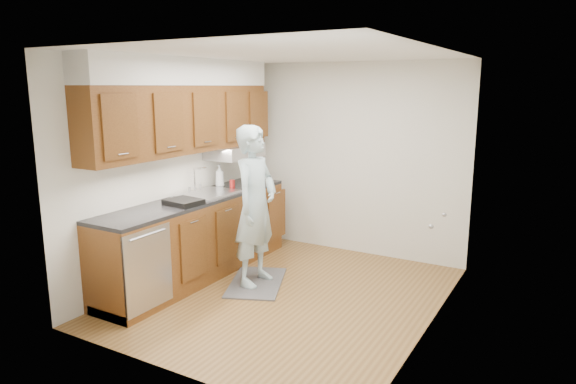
{
  "coord_description": "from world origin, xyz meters",
  "views": [
    {
      "loc": [
        2.56,
        -4.47,
        2.19
      ],
      "look_at": [
        -0.14,
        0.25,
        1.07
      ],
      "focal_mm": 32.0,
      "sensor_mm": 36.0,
      "label": 1
    }
  ],
  "objects_px": {
    "person": "(255,195)",
    "dish_rack": "(183,202)",
    "soap_bottle_b": "(249,178)",
    "soap_bottle_a": "(220,176)",
    "soda_can": "(232,184)"
  },
  "relations": [
    {
      "from": "soap_bottle_a",
      "to": "dish_rack",
      "type": "height_order",
      "value": "soap_bottle_a"
    },
    {
      "from": "person",
      "to": "soda_can",
      "type": "bearing_deg",
      "value": 52.5
    },
    {
      "from": "person",
      "to": "dish_rack",
      "type": "relative_size",
      "value": 5.51
    },
    {
      "from": "soap_bottle_b",
      "to": "dish_rack",
      "type": "xyz_separation_m",
      "value": [
        0.0,
        -1.26,
        -0.07
      ]
    },
    {
      "from": "soda_can",
      "to": "soap_bottle_b",
      "type": "bearing_deg",
      "value": 83.15
    },
    {
      "from": "person",
      "to": "soap_bottle_a",
      "type": "bearing_deg",
      "value": 58.14
    },
    {
      "from": "soap_bottle_b",
      "to": "soda_can",
      "type": "xyz_separation_m",
      "value": [
        -0.04,
        -0.32,
        -0.04
      ]
    },
    {
      "from": "dish_rack",
      "to": "soda_can",
      "type": "bearing_deg",
      "value": 99.86
    },
    {
      "from": "soap_bottle_a",
      "to": "soda_can",
      "type": "height_order",
      "value": "soap_bottle_a"
    },
    {
      "from": "soap_bottle_a",
      "to": "soda_can",
      "type": "relative_size",
      "value": 2.43
    },
    {
      "from": "person",
      "to": "soda_can",
      "type": "relative_size",
      "value": 16.78
    },
    {
      "from": "soap_bottle_b",
      "to": "soap_bottle_a",
      "type": "bearing_deg",
      "value": -132.51
    },
    {
      "from": "soap_bottle_b",
      "to": "soda_can",
      "type": "distance_m",
      "value": 0.32
    },
    {
      "from": "soap_bottle_a",
      "to": "soda_can",
      "type": "xyz_separation_m",
      "value": [
        0.22,
        -0.04,
        -0.09
      ]
    },
    {
      "from": "person",
      "to": "soap_bottle_a",
      "type": "height_order",
      "value": "person"
    }
  ]
}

